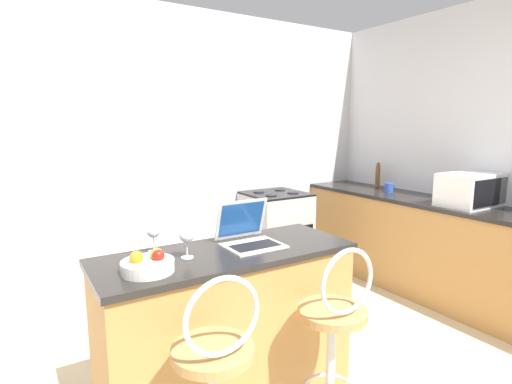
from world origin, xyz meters
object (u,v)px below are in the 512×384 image
laptop (248,234)px  microwave (470,190)px  stove_range (276,236)px  fruit_bowl (148,265)px  mug_blue (389,188)px  pepper_mill (378,175)px  wine_glass_short (153,232)px  wine_glass_tall (187,236)px  bar_stool_far (334,348)px

laptop → microwave: bearing=-1.1°
stove_range → fruit_bowl: 2.33m
mug_blue → pepper_mill: 0.38m
mug_blue → wine_glass_short: bearing=-166.4°
laptop → wine_glass_tall: laptop is taller
bar_stool_far → laptop: laptop is taller
pepper_mill → wine_glass_short: size_ratio=1.77×
wine_glass_short → wine_glass_tall: bearing=-58.6°
mug_blue → wine_glass_tall: size_ratio=0.64×
laptop → pepper_mill: (2.29, 1.08, 0.07)m
mug_blue → pepper_mill: size_ratio=0.38×
bar_stool_far → mug_blue: bar_stool_far is taller
stove_range → microwave: bearing=-54.2°
mug_blue → fruit_bowl: bearing=-161.6°
stove_range → wine_glass_tall: bearing=-137.3°
stove_range → wine_glass_tall: (-1.51, -1.39, 0.56)m
bar_stool_far → mug_blue: (1.93, 1.31, 0.46)m
laptop → microwave: microwave is taller
pepper_mill → wine_glass_tall: pepper_mill is taller
stove_range → wine_glass_short: bearing=-143.4°
laptop → microwave: (2.12, -0.04, 0.08)m
microwave → stove_range: bearing=125.8°
wine_glass_short → fruit_bowl: 0.31m
bar_stool_far → wine_glass_short: size_ratio=6.57×
pepper_mill → fruit_bowl: 3.14m
microwave → wine_glass_short: (-2.62, 0.18, -0.03)m
wine_glass_short → laptop: bearing=-15.9°
laptop → mug_blue: size_ratio=3.07×
bar_stool_far → wine_glass_short: (-0.66, 0.69, 0.53)m
mug_blue → pepper_mill: bearing=59.2°
wine_glass_tall → mug_blue: bearing=18.1°
bar_stool_far → pepper_mill: bearing=37.5°
microwave → laptop: bearing=178.9°
microwave → mug_blue: microwave is taller
laptop → pepper_mill: pepper_mill is taller
microwave → pepper_mill: (0.16, 1.13, -0.01)m
microwave → wine_glass_short: bearing=176.0°
bar_stool_far → wine_glass_tall: (-0.55, 0.50, 0.53)m
mug_blue → fruit_bowl: fruit_bowl is taller
wine_glass_short → fruit_bowl: size_ratio=0.63×
bar_stool_far → wine_glass_tall: bearing=137.5°
microwave → mug_blue: 0.81m
microwave → pepper_mill: microwave is taller
mug_blue → wine_glass_short: size_ratio=0.67×
mug_blue → wine_glass_tall: bearing=-161.9°
wine_glass_short → fruit_bowl: bearing=-112.6°
mug_blue → wine_glass_tall: wine_glass_tall is taller
bar_stool_far → stove_range: size_ratio=1.12×
laptop → microwave: 2.12m
pepper_mill → bar_stool_far: bearing=-142.5°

